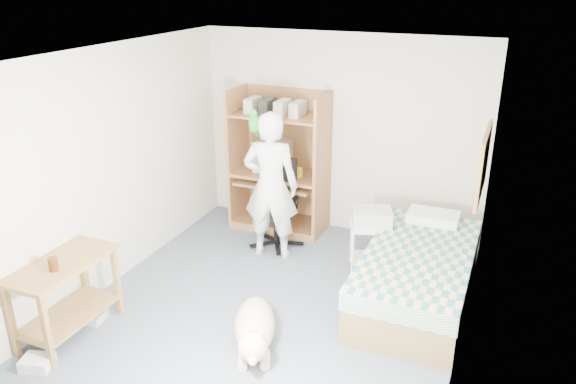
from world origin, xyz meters
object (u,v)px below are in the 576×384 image
(bed, at_px, (417,275))
(person, at_px, (271,186))
(dog, at_px, (255,328))
(printer_cart, at_px, (371,240))
(side_desk, at_px, (65,287))
(computer_hutch, at_px, (280,167))
(office_chair, at_px, (277,215))

(bed, bearing_deg, person, 169.09)
(dog, relative_size, printer_cart, 1.91)
(person, distance_m, dog, 1.89)
(side_desk, relative_size, printer_cart, 1.80)
(computer_hutch, bearing_deg, office_chair, -71.41)
(side_desk, relative_size, dog, 0.94)
(bed, xyz_separation_m, dog, (-1.19, -1.32, -0.10))
(bed, distance_m, office_chair, 1.95)
(computer_hutch, height_order, side_desk, computer_hutch)
(side_desk, relative_size, person, 0.57)
(bed, xyz_separation_m, printer_cart, (-0.61, 0.44, 0.08))
(office_chair, bearing_deg, side_desk, -122.81)
(office_chair, distance_m, printer_cart, 1.25)
(bed, height_order, dog, bed)
(side_desk, height_order, office_chair, office_chair)
(bed, height_order, side_desk, side_desk)
(person, relative_size, printer_cart, 3.13)
(office_chair, bearing_deg, bed, -29.99)
(computer_hutch, bearing_deg, printer_cart, -26.08)
(computer_hutch, relative_size, printer_cart, 3.24)
(office_chair, bearing_deg, dog, -82.38)
(computer_hutch, bearing_deg, dog, -71.74)
(bed, xyz_separation_m, side_desk, (-2.85, -1.82, 0.21))
(computer_hutch, height_order, office_chair, computer_hutch)
(dog, bearing_deg, bed, 23.68)
(computer_hutch, height_order, person, computer_hutch)
(printer_cart, bearing_deg, side_desk, -153.85)
(computer_hutch, relative_size, side_desk, 1.80)
(computer_hutch, distance_m, office_chair, 0.67)
(bed, bearing_deg, computer_hutch, 150.71)
(office_chair, distance_m, person, 0.59)
(bed, bearing_deg, side_desk, -147.50)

